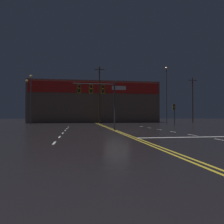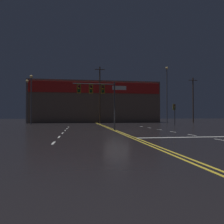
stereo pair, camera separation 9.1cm
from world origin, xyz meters
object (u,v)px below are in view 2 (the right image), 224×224
Objects in this scene: traffic_signal_median at (97,92)px; streetlight_near_left at (27,95)px; traffic_signal_corner_northeast at (174,110)px; streetlight_far_left at (167,88)px; streetlight_near_right at (31,93)px.

traffic_signal_median is 25.60m from streetlight_near_left.
traffic_signal_corner_northeast is at bearing 35.67° from traffic_signal_median.
streetlight_near_left is at bearing 175.62° from streetlight_far_left.
streetlight_near_right is at bearing 162.04° from traffic_signal_corner_northeast.
traffic_signal_median is 16.59m from traffic_signal_corner_northeast.
traffic_signal_median is at bearing -129.40° from streetlight_far_left.
streetlight_far_left is (27.04, 2.83, 1.66)m from streetlight_near_right.
streetlight_near_left is at bearing 153.55° from traffic_signal_corner_northeast.
streetlight_far_left is at bearing 50.60° from traffic_signal_median.
streetlight_near_right is 0.75× the size of streetlight_far_left.
streetlight_far_left is at bearing 5.98° from streetlight_near_right.
streetlight_near_left is (-12.27, 22.41, 1.58)m from traffic_signal_median.
traffic_signal_corner_northeast is at bearing -17.96° from streetlight_near_right.
traffic_signal_corner_northeast is 25.29m from streetlight_near_right.
streetlight_near_right is 27.24m from streetlight_far_left.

